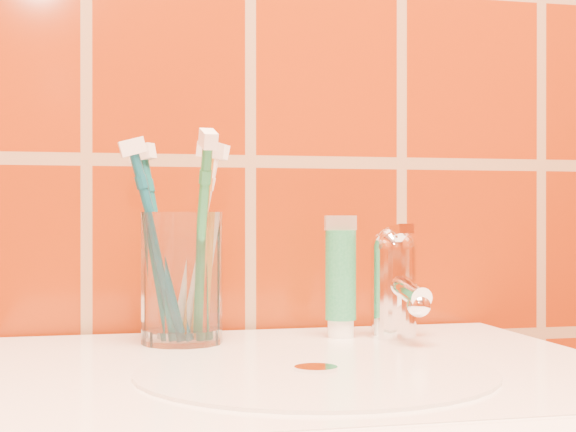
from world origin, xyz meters
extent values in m
cylinder|color=silver|center=(0.00, 0.91, 0.85)|extent=(0.30, 0.30, 0.00)
cylinder|color=white|center=(0.00, 0.91, 0.85)|extent=(0.04, 0.04, 0.00)
cylinder|color=white|center=(-0.09, 1.10, 0.92)|extent=(0.11, 0.11, 0.13)
cylinder|color=white|center=(0.08, 1.11, 0.86)|extent=(0.03, 0.03, 0.02)
cylinder|color=#1C7649|center=(0.08, 1.11, 0.92)|extent=(0.03, 0.03, 0.10)
cube|color=beige|center=(0.08, 1.11, 0.97)|extent=(0.04, 0.00, 0.02)
cylinder|color=white|center=(0.14, 1.09, 0.90)|extent=(0.05, 0.05, 0.09)
sphere|color=white|center=(0.14, 1.09, 0.94)|extent=(0.05, 0.05, 0.05)
cylinder|color=white|center=(0.14, 1.06, 0.91)|extent=(0.02, 0.09, 0.03)
cube|color=white|center=(0.14, 1.08, 0.96)|extent=(0.02, 0.06, 0.01)
camera|label=1|loc=(-0.19, 0.21, 0.98)|focal=55.00mm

